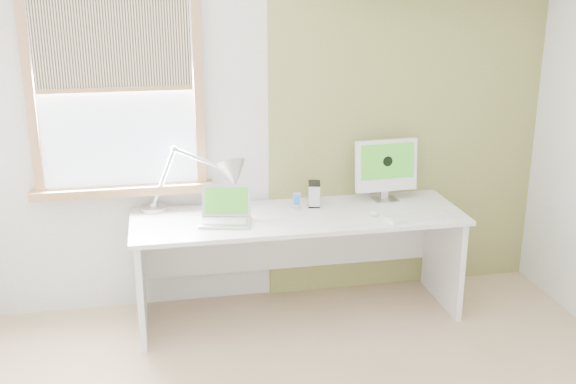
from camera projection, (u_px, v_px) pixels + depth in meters
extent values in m
cube|color=silver|center=(268.00, 120.00, 4.74)|extent=(4.00, 0.02, 2.60)
cube|color=olive|center=(407.00, 115.00, 4.91)|extent=(2.00, 0.02, 2.60)
cube|color=#AF7A4D|center=(29.00, 91.00, 4.35)|extent=(0.06, 0.06, 1.42)
cube|color=#AF7A4D|center=(198.00, 86.00, 4.54)|extent=(0.06, 0.06, 1.42)
cube|color=#AF7A4D|center=(123.00, 190.00, 4.64)|extent=(1.20, 0.14, 0.06)
cube|color=#D1E2F9|center=(116.00, 88.00, 4.46)|extent=(1.00, 0.01, 1.30)
cube|color=beige|center=(112.00, 38.00, 4.33)|extent=(0.98, 0.02, 0.65)
cube|color=#AF7A4D|center=(116.00, 89.00, 4.42)|extent=(0.98, 0.03, 0.03)
cube|color=white|center=(298.00, 217.00, 4.59)|extent=(2.20, 0.70, 0.03)
cube|color=white|center=(141.00, 280.00, 4.51)|extent=(0.04, 0.64, 0.70)
cube|color=white|center=(443.00, 256.00, 4.89)|extent=(0.04, 0.64, 0.70)
cube|color=white|center=(289.00, 237.00, 4.97)|extent=(2.08, 0.02, 0.48)
cylinder|color=#B7B9BC|center=(154.00, 208.00, 4.67)|extent=(0.22, 0.22, 0.03)
sphere|color=#B7B9BC|center=(154.00, 205.00, 4.67)|extent=(0.07, 0.07, 0.06)
cylinder|color=#B7B9BC|center=(164.00, 178.00, 4.61)|extent=(0.19, 0.06, 0.40)
sphere|color=#B7B9BC|center=(174.00, 149.00, 4.55)|extent=(0.06, 0.06, 0.05)
cylinder|color=#B7B9BC|center=(201.00, 159.00, 4.55)|extent=(0.35, 0.15, 0.16)
sphere|color=#B7B9BC|center=(228.00, 170.00, 4.55)|extent=(0.05, 0.05, 0.04)
cone|color=#B7B9BC|center=(233.00, 175.00, 4.56)|extent=(0.26, 0.30, 0.24)
cube|color=#B7B9BC|center=(225.00, 222.00, 4.43)|extent=(0.36, 0.29, 0.02)
cube|color=#B2B5B7|center=(225.00, 221.00, 4.42)|extent=(0.29, 0.19, 0.00)
cube|color=#B7B9BC|center=(227.00, 200.00, 4.50)|extent=(0.32, 0.13, 0.21)
cube|color=#2F7C1C|center=(226.00, 201.00, 4.49)|extent=(0.28, 0.11, 0.17)
cylinder|color=#B7B9BC|center=(297.00, 208.00, 4.69)|extent=(0.07, 0.07, 0.02)
cube|color=#B7B9BC|center=(297.00, 199.00, 4.68)|extent=(0.05, 0.01, 0.10)
cube|color=#194C99|center=(297.00, 200.00, 4.67)|extent=(0.04, 0.01, 0.07)
cube|color=#B7B9BC|center=(314.00, 194.00, 4.75)|extent=(0.10, 0.14, 0.16)
cube|color=black|center=(314.00, 183.00, 4.72)|extent=(0.11, 0.14, 0.01)
cube|color=black|center=(314.00, 205.00, 4.77)|extent=(0.11, 0.14, 0.01)
cube|color=#B7B9BC|center=(386.00, 200.00, 4.87)|extent=(0.17, 0.15, 0.01)
cube|color=#B7B9BC|center=(385.00, 188.00, 4.87)|extent=(0.06, 0.02, 0.14)
cube|color=white|center=(386.00, 165.00, 4.81)|extent=(0.45, 0.10, 0.36)
cube|color=#2F7C1C|center=(388.00, 161.00, 4.78)|extent=(0.39, 0.05, 0.24)
cylinder|color=black|center=(388.00, 161.00, 4.77)|extent=(0.07, 0.01, 0.07)
cube|color=white|center=(419.00, 217.00, 4.52)|extent=(0.46, 0.19, 0.02)
cube|color=white|center=(419.00, 216.00, 4.52)|extent=(0.42, 0.15, 0.00)
ellipsoid|color=white|center=(374.00, 213.00, 4.58)|extent=(0.07, 0.11, 0.03)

